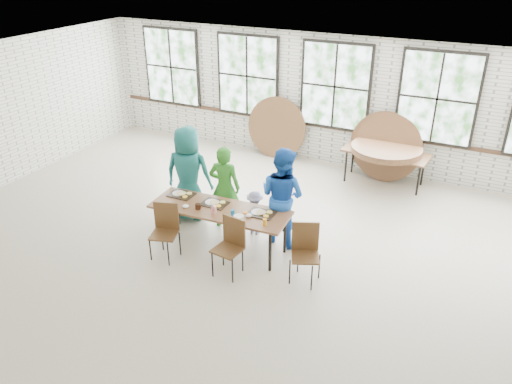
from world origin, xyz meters
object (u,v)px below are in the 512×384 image
(chair_near_left, at_px, (165,226))
(chair_near_right, at_px, (231,241))
(storage_table, at_px, (386,154))
(dining_table, at_px, (220,211))

(chair_near_left, height_order, chair_near_right, same)
(chair_near_right, distance_m, storage_table, 4.58)
(chair_near_left, xyz_separation_m, storage_table, (2.62, 4.41, 0.13))
(storage_table, bearing_deg, chair_near_left, -115.33)
(chair_near_right, bearing_deg, dining_table, 140.32)
(dining_table, bearing_deg, chair_near_right, -50.95)
(dining_table, relative_size, chair_near_left, 2.57)
(chair_near_right, xyz_separation_m, storage_table, (1.42, 4.35, 0.13))
(chair_near_left, height_order, storage_table, chair_near_left)
(dining_table, height_order, storage_table, same)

